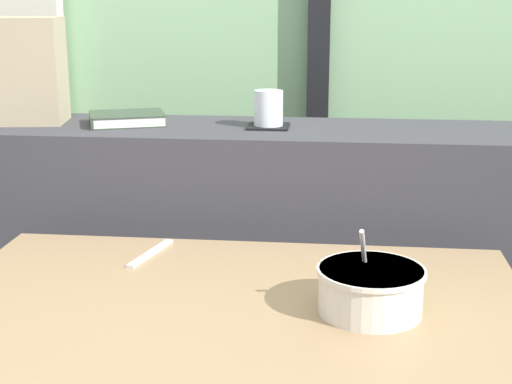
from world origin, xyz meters
The scene contains 7 objects.
dark_console_ledge centered at (0.00, 0.55, 0.44)m, with size 2.80×0.33×0.88m, color #38383D.
breakfast_table centered at (0.02, -0.08, 0.57)m, with size 1.03×0.71×0.68m.
coaster_square centered at (0.03, 0.55, 0.88)m, with size 0.10×0.10×0.01m, color black.
juice_glass centered at (0.03, 0.55, 0.93)m, with size 0.07×0.07×0.09m.
closed_book centered at (-0.33, 0.56, 0.90)m, with size 0.22×0.19×0.03m.
soup_bowl centered at (0.25, -0.07, 0.72)m, with size 0.18×0.18×0.15m.
fork_utensil centered at (-0.18, 0.17, 0.69)m, with size 0.02×0.17×0.01m, color silver.
Camera 1 is at (0.19, -1.25, 1.20)m, focal length 52.71 mm.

